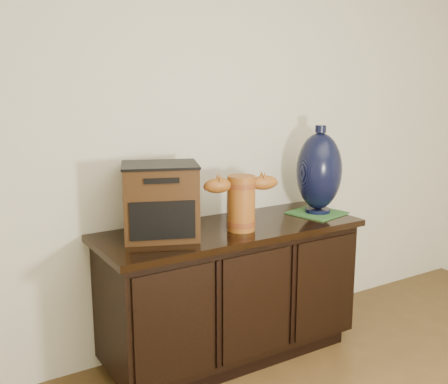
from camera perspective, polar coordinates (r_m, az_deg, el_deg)
sideboard at (r=2.95m, az=0.71°, el=-10.72°), size 1.46×0.56×0.75m
terracotta_vessel at (r=2.73m, az=1.89°, el=-0.84°), size 0.41×0.18×0.29m
tv_radio at (r=2.62m, az=-6.91°, el=-0.96°), size 0.46×0.42×0.37m
green_mat at (r=3.16m, az=10.07°, el=-2.24°), size 0.33×0.33×0.01m
lamp_base at (r=3.11m, az=10.31°, el=2.21°), size 0.32×0.32×0.51m
spray_can at (r=3.06m, az=1.31°, el=-1.11°), size 0.05×0.05×0.16m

